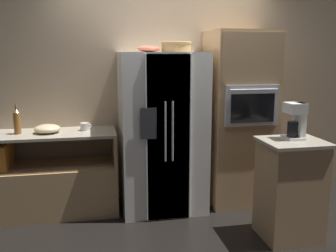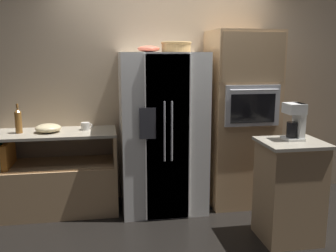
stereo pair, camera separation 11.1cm
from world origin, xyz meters
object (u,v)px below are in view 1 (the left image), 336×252
Objects in this scene: mixing_bowl at (47,129)px; coffee_maker at (296,119)px; wall_oven at (239,118)px; fruit_bowl at (149,49)px; bottle_tall at (17,121)px; refrigerator at (162,132)px; wicker_basket at (176,46)px; mug at (85,127)px.

mixing_bowl is 2.54m from coffee_maker.
wall_oven is 1.34m from fruit_bowl.
coffee_maker is (1.26, -0.84, -0.65)m from fruit_bowl.
bottle_tall is at bearing 179.14° from wall_oven.
coffee_maker is at bearing -38.91° from refrigerator.
wicker_basket is 1.18× the size of mixing_bowl.
fruit_bowl is 0.75× the size of bottle_tall.
refrigerator is 1.45m from coffee_maker.
coffee_maker is at bearing -78.98° from wall_oven.
bottle_tall reaches higher than mixing_bowl.
mug is at bearing 4.80° from bottle_tall.
mixing_bowl is at bearing 174.05° from wicker_basket.
mixing_bowl is (-1.24, 0.07, 0.08)m from refrigerator.
refrigerator is 7.43× the size of fruit_bowl.
mixing_bowl is at bearing 173.62° from fruit_bowl.
mug is 0.46× the size of mixing_bowl.
wall_oven is 1.77m from mug.
wall_oven is 5.85× the size of coffee_maker.
mug is (0.69, 0.06, -0.10)m from bottle_tall.
refrigerator is 1.24m from mixing_bowl.
wicker_basket is 1.33m from mug.
wicker_basket is at bearing -5.95° from mixing_bowl.
fruit_bowl is 0.69× the size of coffee_maker.
wall_oven is at bearing 8.15° from wicker_basket.
bottle_tall is 0.70m from mug.
mug is (-1.77, 0.10, -0.05)m from wall_oven.
mug is (-0.98, 0.21, -0.87)m from wicker_basket.
bottle_tall is 0.92× the size of coffee_maker.
bottle_tall is at bearing 174.73° from fruit_bowl.
fruit_bowl reaches higher than mixing_bowl.
refrigerator is at bearing 19.10° from fruit_bowl.
wall_oven reaches higher than mixing_bowl.
wall_oven reaches higher than fruit_bowl.
fruit_bowl is 0.87× the size of mixing_bowl.
refrigerator is 1.55m from bottle_tall.
fruit_bowl is 1.38m from mixing_bowl.
refrigerator is at bearing -3.16° from mixing_bowl.
refrigerator is 5.16× the size of coffee_maker.
mug is at bearing 152.26° from coffee_maker.
fruit_bowl is at bearing -15.04° from mug.
wall_oven reaches higher than bottle_tall.
fruit_bowl reaches higher than mug.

